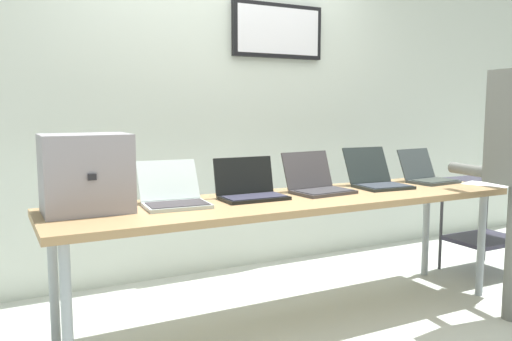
{
  "coord_description": "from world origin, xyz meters",
  "views": [
    {
      "loc": [
        -1.61,
        -2.59,
        1.27
      ],
      "look_at": [
        -0.21,
        0.1,
        0.91
      ],
      "focal_mm": 36.43,
      "sensor_mm": 36.0,
      "label": 1
    }
  ],
  "objects_px": {
    "equipment_box": "(86,173)",
    "laptop_station_2": "(317,183)",
    "laptop_station_3": "(377,178)",
    "storage_cart": "(486,211)",
    "laptop_station_4": "(427,175)",
    "laptop_station_1": "(250,189)",
    "laptop_station_0": "(173,195)",
    "workbench": "(295,206)"
  },
  "relations": [
    {
      "from": "workbench",
      "to": "laptop_station_0",
      "type": "height_order",
      "value": "laptop_station_0"
    },
    {
      "from": "laptop_station_1",
      "to": "laptop_station_4",
      "type": "bearing_deg",
      "value": 0.92
    },
    {
      "from": "laptop_station_0",
      "to": "laptop_station_1",
      "type": "height_order",
      "value": "laptop_station_1"
    },
    {
      "from": "equipment_box",
      "to": "laptop_station_2",
      "type": "relative_size",
      "value": 1.11
    },
    {
      "from": "storage_cart",
      "to": "equipment_box",
      "type": "bearing_deg",
      "value": 179.73
    },
    {
      "from": "laptop_station_4",
      "to": "laptop_station_1",
      "type": "bearing_deg",
      "value": -179.08
    },
    {
      "from": "laptop_station_4",
      "to": "laptop_station_2",
      "type": "bearing_deg",
      "value": -178.74
    },
    {
      "from": "workbench",
      "to": "equipment_box",
      "type": "height_order",
      "value": "equipment_box"
    },
    {
      "from": "laptop_station_3",
      "to": "laptop_station_4",
      "type": "height_order",
      "value": "laptop_station_3"
    },
    {
      "from": "laptop_station_3",
      "to": "laptop_station_4",
      "type": "relative_size",
      "value": 1.15
    },
    {
      "from": "laptop_station_3",
      "to": "storage_cart",
      "type": "height_order",
      "value": "laptop_station_3"
    },
    {
      "from": "laptop_station_1",
      "to": "laptop_station_3",
      "type": "xyz_separation_m",
      "value": [
        0.96,
        0.01,
        0.0
      ]
    },
    {
      "from": "laptop_station_1",
      "to": "laptop_station_3",
      "type": "bearing_deg",
      "value": 0.69
    },
    {
      "from": "laptop_station_4",
      "to": "laptop_station_3",
      "type": "bearing_deg",
      "value": -178.62
    },
    {
      "from": "laptop_station_1",
      "to": "laptop_station_4",
      "type": "height_order",
      "value": "laptop_station_1"
    },
    {
      "from": "laptop_station_2",
      "to": "laptop_station_4",
      "type": "height_order",
      "value": "laptop_station_2"
    },
    {
      "from": "laptop_station_1",
      "to": "storage_cart",
      "type": "xyz_separation_m",
      "value": [
        2.06,
        0.01,
        -0.32
      ]
    },
    {
      "from": "laptop_station_0",
      "to": "laptop_station_2",
      "type": "bearing_deg",
      "value": 0.02
    },
    {
      "from": "equipment_box",
      "to": "laptop_station_3",
      "type": "height_order",
      "value": "equipment_box"
    },
    {
      "from": "laptop_station_0",
      "to": "laptop_station_3",
      "type": "relative_size",
      "value": 0.97
    },
    {
      "from": "laptop_station_3",
      "to": "storage_cart",
      "type": "bearing_deg",
      "value": -0.32
    },
    {
      "from": "laptop_station_0",
      "to": "laptop_station_2",
      "type": "height_order",
      "value": "laptop_station_2"
    },
    {
      "from": "workbench",
      "to": "laptop_station_0",
      "type": "distance_m",
      "value": 0.73
    },
    {
      "from": "laptop_station_1",
      "to": "laptop_station_3",
      "type": "distance_m",
      "value": 0.96
    },
    {
      "from": "laptop_station_0",
      "to": "laptop_station_4",
      "type": "relative_size",
      "value": 1.11
    },
    {
      "from": "laptop_station_1",
      "to": "laptop_station_2",
      "type": "height_order",
      "value": "laptop_station_2"
    },
    {
      "from": "workbench",
      "to": "equipment_box",
      "type": "xyz_separation_m",
      "value": [
        -1.17,
        0.11,
        0.25
      ]
    },
    {
      "from": "laptop_station_2",
      "to": "laptop_station_3",
      "type": "bearing_deg",
      "value": 1.15
    },
    {
      "from": "workbench",
      "to": "laptop_station_2",
      "type": "height_order",
      "value": "laptop_station_2"
    },
    {
      "from": "laptop_station_0",
      "to": "storage_cart",
      "type": "relative_size",
      "value": 0.53
    },
    {
      "from": "laptop_station_2",
      "to": "laptop_station_3",
      "type": "distance_m",
      "value": 0.49
    },
    {
      "from": "laptop_station_3",
      "to": "storage_cart",
      "type": "xyz_separation_m",
      "value": [
        1.1,
        -0.01,
        -0.32
      ]
    },
    {
      "from": "laptop_station_2",
      "to": "equipment_box",
      "type": "bearing_deg",
      "value": 179.27
    },
    {
      "from": "laptop_station_0",
      "to": "laptop_station_2",
      "type": "relative_size",
      "value": 1.0
    },
    {
      "from": "equipment_box",
      "to": "laptop_station_4",
      "type": "relative_size",
      "value": 1.23
    },
    {
      "from": "laptop_station_4",
      "to": "workbench",
      "type": "bearing_deg",
      "value": -174.44
    },
    {
      "from": "laptop_station_3",
      "to": "laptop_station_4",
      "type": "bearing_deg",
      "value": 1.38
    },
    {
      "from": "laptop_station_4",
      "to": "storage_cart",
      "type": "relative_size",
      "value": 0.48
    },
    {
      "from": "laptop_station_3",
      "to": "workbench",
      "type": "bearing_deg",
      "value": -171.7
    },
    {
      "from": "workbench",
      "to": "laptop_station_4",
      "type": "xyz_separation_m",
      "value": [
        1.18,
        0.12,
        0.1
      ]
    },
    {
      "from": "laptop_station_1",
      "to": "laptop_station_2",
      "type": "relative_size",
      "value": 0.98
    },
    {
      "from": "laptop_station_0",
      "to": "laptop_station_3",
      "type": "bearing_deg",
      "value": 0.41
    }
  ]
}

